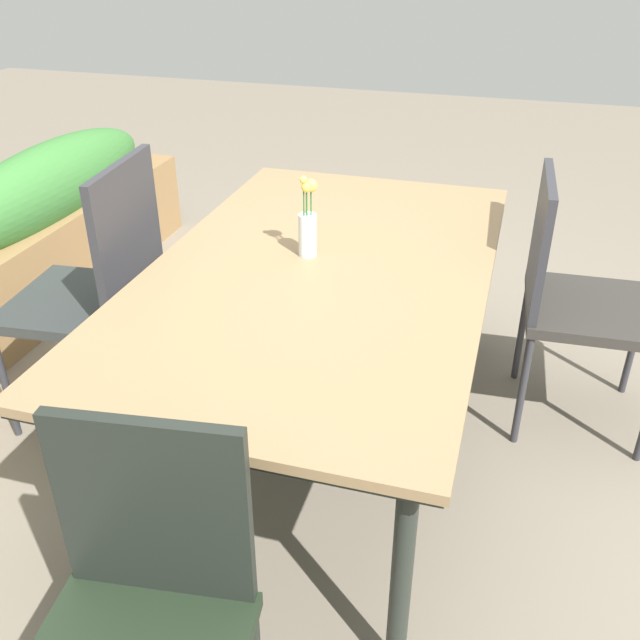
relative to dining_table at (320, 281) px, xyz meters
The scene contains 6 objects.
ground_plane 0.68m from the dining_table, 16.62° to the left, with size 12.00×12.00×0.00m, color #756B5B.
dining_table is the anchor object (origin of this frame).
chair_near_right 0.94m from the dining_table, 63.18° to the right, with size 0.50×0.50×0.96m.
chair_end_left 1.25m from the dining_table, behind, with size 0.48×0.48×0.92m.
chair_far_side 0.83m from the dining_table, 93.04° to the left, with size 0.54×0.54×1.02m.
flower_vase 0.20m from the dining_table, 38.62° to the left, with size 0.06×0.07×0.28m.
Camera 1 is at (-2.11, -0.62, 1.74)m, focal length 39.63 mm.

